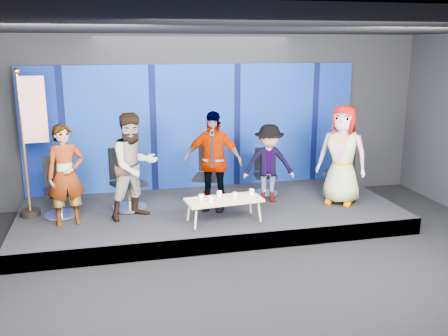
{
  "coord_description": "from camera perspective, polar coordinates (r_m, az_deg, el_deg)",
  "views": [
    {
      "loc": [
        -1.84,
        -6.3,
        3.3
      ],
      "look_at": [
        0.24,
        2.4,
        1.07
      ],
      "focal_mm": 40.0,
      "sensor_mm": 36.0,
      "label": 1
    }
  ],
  "objects": [
    {
      "name": "chair_b",
      "position": [
        9.44,
        -10.98,
        -2.39
      ],
      "size": [
        0.87,
        0.87,
        1.15
      ],
      "rotation": [
        0.0,
        0.0,
        0.46
      ],
      "color": "silver",
      "rests_on": "riser"
    },
    {
      "name": "ground",
      "position": [
        7.35,
        2.6,
        -12.71
      ],
      "size": [
        10.0,
        10.0,
        0.0
      ],
      "primitive_type": "plane",
      "color": "black",
      "rests_on": "ground"
    },
    {
      "name": "mug_a",
      "position": [
        8.53,
        -2.59,
        -3.39
      ],
      "size": [
        0.09,
        0.09,
        0.11
      ],
      "primitive_type": "cylinder",
      "color": "white",
      "rests_on": "coffee_table"
    },
    {
      "name": "panelist_c",
      "position": [
        9.12,
        -1.3,
        0.81
      ],
      "size": [
        1.17,
        0.85,
        1.84
      ],
      "primitive_type": "imported",
      "rotation": [
        0.0,
        0.0,
        -0.42
      ],
      "color": "black",
      "rests_on": "riser"
    },
    {
      "name": "panelist_a",
      "position": [
        8.76,
        -17.62,
        -0.81
      ],
      "size": [
        0.7,
        0.53,
        1.72
      ],
      "primitive_type": "imported",
      "rotation": [
        0.0,
        0.0,
        0.2
      ],
      "color": "black",
      "rests_on": "riser"
    },
    {
      "name": "riser",
      "position": [
        9.53,
        -1.55,
        -5.32
      ],
      "size": [
        7.0,
        3.0,
        0.3
      ],
      "primitive_type": "cube",
      "color": "black",
      "rests_on": "ground"
    },
    {
      "name": "mug_d",
      "position": [
        8.65,
        1.26,
        -3.14
      ],
      "size": [
        0.09,
        0.09,
        0.1
      ],
      "primitive_type": "cylinder",
      "color": "white",
      "rests_on": "coffee_table"
    },
    {
      "name": "coffee_table",
      "position": [
        8.62,
        0.01,
        -3.76
      ],
      "size": [
        1.36,
        0.68,
        0.4
      ],
      "rotation": [
        0.0,
        0.0,
        0.1
      ],
      "color": "tan",
      "rests_on": "riser"
    },
    {
      "name": "chair_c",
      "position": [
        9.74,
        -1.77,
        -1.65
      ],
      "size": [
        0.85,
        0.85,
        1.14
      ],
      "rotation": [
        0.0,
        0.0,
        -0.42
      ],
      "color": "silver",
      "rests_on": "riser"
    },
    {
      "name": "chair_d",
      "position": [
        10.23,
        4.71,
        -1.3
      ],
      "size": [
        0.6,
        0.6,
        0.94
      ],
      "rotation": [
        0.0,
        0.0,
        -0.15
      ],
      "color": "silver",
      "rests_on": "riser"
    },
    {
      "name": "mug_e",
      "position": [
        8.86,
        3.19,
        -2.74
      ],
      "size": [
        0.09,
        0.09,
        0.1
      ],
      "primitive_type": "cylinder",
      "color": "white",
      "rests_on": "coffee_table"
    },
    {
      "name": "mug_b",
      "position": [
        8.44,
        -1.51,
        -3.56
      ],
      "size": [
        0.09,
        0.09,
        0.1
      ],
      "primitive_type": "cylinder",
      "color": "white",
      "rests_on": "coffee_table"
    },
    {
      "name": "room_walls",
      "position": [
        6.62,
        2.84,
        6.42
      ],
      "size": [
        10.02,
        8.02,
        3.51
      ],
      "color": "black",
      "rests_on": "ground"
    },
    {
      "name": "panelist_d",
      "position": [
        9.64,
        5.14,
        0.51
      ],
      "size": [
        1.06,
        0.7,
        1.52
      ],
      "primitive_type": "imported",
      "rotation": [
        0.0,
        0.0,
        -0.15
      ],
      "color": "black",
      "rests_on": "riser"
    },
    {
      "name": "flag_stand",
      "position": [
        9.29,
        -21.17,
        3.05
      ],
      "size": [
        0.6,
        0.35,
        2.62
      ],
      "rotation": [
        0.0,
        0.0,
        0.08
      ],
      "color": "black",
      "rests_on": "riser"
    },
    {
      "name": "chair_a",
      "position": [
        9.36,
        -18.3,
        -3.18
      ],
      "size": [
        0.7,
        0.7,
        1.06
      ],
      "rotation": [
        0.0,
        0.0,
        0.2
      ],
      "color": "silver",
      "rests_on": "riser"
    },
    {
      "name": "panelist_b",
      "position": [
        8.82,
        -10.25,
        0.22
      ],
      "size": [
        1.13,
        1.04,
        1.87
      ],
      "primitive_type": "imported",
      "rotation": [
        0.0,
        0.0,
        0.46
      ],
      "color": "black",
      "rests_on": "riser"
    },
    {
      "name": "chair_e",
      "position": [
        10.34,
        13.08,
        -1.02
      ],
      "size": [
        0.93,
        0.93,
        1.18
      ],
      "rotation": [
        0.0,
        0.0,
        -0.7
      ],
      "color": "silver",
      "rests_on": "riser"
    },
    {
      "name": "mug_c",
      "position": [
        8.72,
        -0.53,
        -2.98
      ],
      "size": [
        0.09,
        0.09,
        0.1
      ],
      "primitive_type": "cylinder",
      "color": "white",
      "rests_on": "coffee_table"
    },
    {
      "name": "backdrop",
      "position": [
        10.55,
        -3.25,
        4.71
      ],
      "size": [
        7.0,
        0.08,
        2.6
      ],
      "primitive_type": "cube",
      "color": "#08125D",
      "rests_on": "riser"
    },
    {
      "name": "panelist_e",
      "position": [
        9.71,
        13.36,
        1.44
      ],
      "size": [
        1.1,
        1.07,
        1.91
      ],
      "primitive_type": "imported",
      "rotation": [
        0.0,
        0.0,
        -0.7
      ],
      "color": "black",
      "rests_on": "riser"
    }
  ]
}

